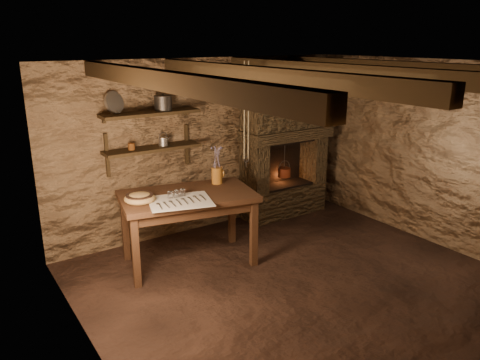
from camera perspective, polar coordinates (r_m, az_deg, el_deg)
floor at (r=5.45m, az=6.66°, el=-12.19°), size 4.50×4.50×0.00m
back_wall at (r=6.58m, az=-4.30°, el=4.17°), size 4.50×0.04×2.40m
front_wall at (r=3.81m, az=27.26°, el=-7.33°), size 4.50×0.04×2.40m
left_wall at (r=3.97m, az=-18.46°, el=-5.29°), size 0.04×4.00×2.40m
right_wall at (r=6.64m, az=22.06°, el=3.10°), size 0.04×4.00×2.40m
ceiling at (r=4.78m, az=7.66°, el=13.86°), size 4.50×4.00×0.04m
beam_far_left at (r=3.97m, az=-9.33°, el=11.89°), size 0.14×3.95×0.16m
beam_mid_left at (r=4.47m, az=2.66°, el=12.63°), size 0.14×3.95×0.16m
beam_mid_right at (r=5.13m, az=11.94°, el=12.84°), size 0.14×3.95×0.16m
beam_far_right at (r=5.88m, az=18.99°, el=12.77°), size 0.14×3.95×0.16m
shelf_lower at (r=6.05m, az=-10.60°, el=3.78°), size 1.25×0.30×0.04m
shelf_upper at (r=5.96m, az=-10.83°, el=8.00°), size 1.25×0.30×0.04m
hearth at (r=7.07m, az=5.50°, el=5.27°), size 1.43×0.51×2.30m
work_table at (r=5.69m, az=-6.30°, el=-5.57°), size 1.70×1.19×0.89m
linen_cloth at (r=5.28m, az=-7.31°, el=-2.59°), size 0.82×0.73×0.01m
pewter_cutlery_row at (r=5.26m, az=-7.21°, el=-2.55°), size 0.62×0.38×0.01m
drinking_glasses at (r=5.39m, az=-7.76°, el=-1.66°), size 0.22×0.07×0.09m
stoneware_jug at (r=5.85m, az=-2.82°, el=1.52°), size 0.16×0.16×0.48m
wooden_bowl at (r=5.34m, az=-12.13°, el=-2.21°), size 0.40×0.40×0.12m
iron_stockpot at (r=6.02m, az=-9.35°, el=9.14°), size 0.24×0.24×0.17m
tin_pan at (r=5.89m, az=-15.10°, el=9.14°), size 0.30×0.22×0.27m
small_kettle at (r=6.09m, az=-9.34°, el=4.66°), size 0.19×0.17×0.17m
rusty_tin at (r=5.93m, az=-13.09°, el=4.00°), size 0.09×0.09×0.08m
red_pot at (r=7.14m, az=5.41°, el=1.01°), size 0.23×0.23×0.54m
hanging_ropes at (r=5.70m, az=0.78°, el=8.40°), size 0.08×0.08×1.20m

